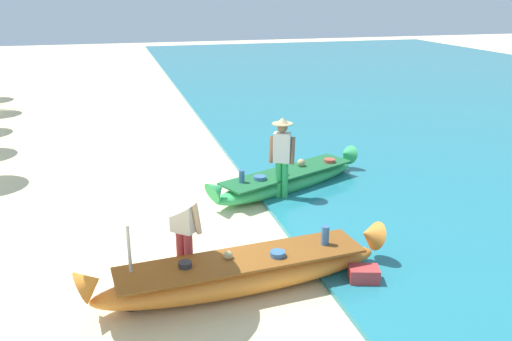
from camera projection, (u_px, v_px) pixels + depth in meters
name	position (u px, v px, depth m)	size (l,w,h in m)	color
ground_plane	(171.00, 267.00, 9.00)	(80.00, 80.00, 0.00)	beige
boat_orange_foreground	(243.00, 273.00, 8.20)	(4.89, 1.21, 0.86)	orange
boat_green_midground	(288.00, 180.00, 12.29)	(4.20, 2.38, 0.78)	#38B760
person_vendor_hatted	(282.00, 154.00, 11.44)	(0.58, 0.45, 1.87)	green
person_tourist_customer	(183.00, 225.00, 8.19)	(0.55, 0.52, 1.76)	#B2383D
patio_umbrella_large	(123.00, 180.00, 7.29)	(2.11, 2.11, 2.19)	#B7B7BC
cooler_box	(364.00, 277.00, 8.36)	(0.46, 0.31, 0.33)	#C63838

